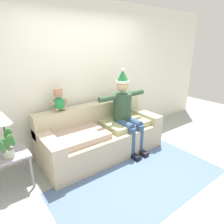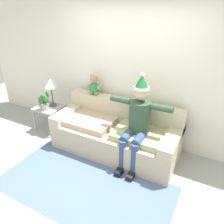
# 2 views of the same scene
# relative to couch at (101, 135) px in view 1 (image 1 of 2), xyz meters

# --- Properties ---
(ground_plane) EXTENTS (10.00, 10.00, 0.00)m
(ground_plane) POSITION_rel_couch_xyz_m (0.00, -1.00, -0.34)
(ground_plane) COLOR #9AA29C
(back_wall) EXTENTS (7.00, 0.10, 2.70)m
(back_wall) POSITION_rel_couch_xyz_m (0.00, 0.55, 1.01)
(back_wall) COLOR silver
(back_wall) RESTS_ON ground_plane
(couch) EXTENTS (2.21, 0.94, 0.87)m
(couch) POSITION_rel_couch_xyz_m (0.00, 0.00, 0.00)
(couch) COLOR #BFAC8A
(couch) RESTS_ON ground_plane
(person_seated) EXTENTS (1.02, 0.77, 1.54)m
(person_seated) POSITION_rel_couch_xyz_m (0.44, -0.17, 0.45)
(person_seated) COLOR #2E4932
(person_seated) RESTS_ON ground_plane
(teddy_bear) EXTENTS (0.29, 0.17, 0.38)m
(teddy_bear) POSITION_rel_couch_xyz_m (-0.63, 0.29, 0.70)
(teddy_bear) COLOR #258344
(teddy_bear) RESTS_ON couch
(side_table) EXTENTS (0.53, 0.50, 0.52)m
(side_table) POSITION_rel_couch_xyz_m (-1.55, -0.01, 0.10)
(side_table) COLOR #9A95A1
(side_table) RESTS_ON ground_plane
(table_lamp) EXTENTS (0.24, 0.24, 0.58)m
(table_lamp) POSITION_rel_couch_xyz_m (-1.51, 0.08, 0.64)
(table_lamp) COLOR #4E4943
(table_lamp) RESTS_ON side_table
(potted_plant) EXTENTS (0.24, 0.25, 0.40)m
(potted_plant) POSITION_rel_couch_xyz_m (-1.54, -0.13, 0.37)
(potted_plant) COLOR #B6B6A3
(potted_plant) RESTS_ON side_table
(area_rug) EXTENTS (2.59, 1.29, 0.01)m
(area_rug) POSITION_rel_couch_xyz_m (0.00, -1.07, -0.34)
(area_rug) COLOR slate
(area_rug) RESTS_ON ground_plane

